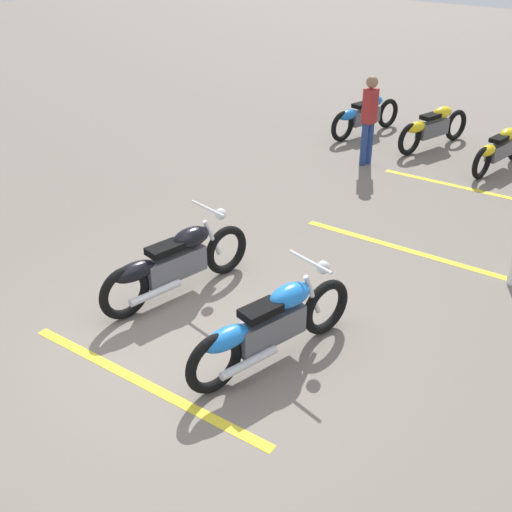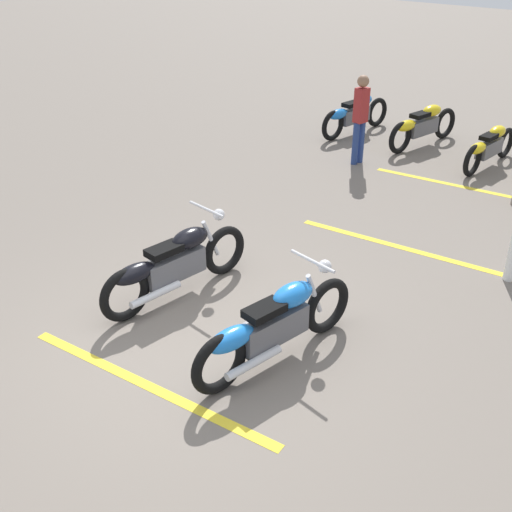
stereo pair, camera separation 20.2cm
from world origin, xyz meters
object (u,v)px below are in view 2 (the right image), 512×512
(motorcycle_dark_foreground, at_px, (174,264))
(motorcycle_row_right, at_px, (354,114))
(motorcycle_row_left, at_px, (489,147))
(bystander_near_row, at_px, (360,115))
(motorcycle_bright_foreground, at_px, (273,325))
(motorcycle_row_center, at_px, (422,125))

(motorcycle_dark_foreground, bearing_deg, motorcycle_row_right, 20.10)
(motorcycle_row_left, distance_m, motorcycle_row_right, 3.04)
(motorcycle_dark_foreground, relative_size, bystander_near_row, 1.33)
(motorcycle_row_left, xyz_separation_m, bystander_near_row, (-1.33, 2.03, 0.53))
(motorcycle_bright_foreground, distance_m, motorcycle_row_center, 7.76)
(motorcycle_bright_foreground, height_order, motorcycle_row_center, motorcycle_bright_foreground)
(motorcycle_row_center, bearing_deg, bystander_near_row, 174.24)
(motorcycle_bright_foreground, relative_size, motorcycle_row_right, 1.05)
(motorcycle_dark_foreground, distance_m, motorcycle_row_right, 7.31)
(motorcycle_bright_foreground, distance_m, motorcycle_dark_foreground, 1.76)
(motorcycle_row_right, xyz_separation_m, bystander_near_row, (-1.54, -1.01, 0.50))
(motorcycle_row_right, distance_m, bystander_near_row, 1.90)
(motorcycle_dark_foreground, bearing_deg, motorcycle_row_left, -4.28)
(motorcycle_row_left, bearing_deg, motorcycle_dark_foreground, 173.93)
(motorcycle_row_left, relative_size, bystander_near_row, 1.18)
(motorcycle_row_left, bearing_deg, motorcycle_row_center, 82.27)
(bystander_near_row, bearing_deg, motorcycle_row_center, 84.21)
(motorcycle_row_center, bearing_deg, motorcycle_bright_foreground, -154.69)
(motorcycle_row_left, bearing_deg, motorcycle_row_right, 91.12)
(motorcycle_bright_foreground, relative_size, motorcycle_dark_foreground, 0.99)
(motorcycle_row_left, height_order, motorcycle_row_right, motorcycle_row_right)
(motorcycle_row_left, height_order, motorcycle_row_center, motorcycle_row_center)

